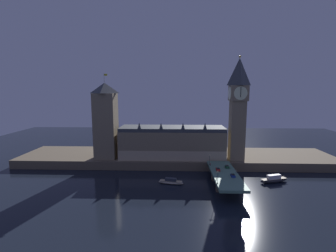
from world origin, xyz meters
TOP-DOWN VIEW (x-y plane):
  - ground_plane at (0.00, 0.00)m, footprint 400.00×400.00m
  - embankment at (0.00, 39.00)m, footprint 220.00×42.00m
  - parliament_hall at (-3.07, 31.34)m, footprint 70.53×22.02m
  - clock_tower at (39.34, 26.10)m, footprint 11.35×11.46m
  - victoria_tower at (-47.85, 28.47)m, footprint 14.22×14.22m
  - bridge at (26.16, -5.00)m, footprint 13.76×46.00m
  - car_northbound_lead at (23.14, -0.55)m, footprint 2.07×4.35m
  - car_southbound_lead at (29.19, -10.13)m, footprint 2.11×4.14m
  - car_southbound_trail at (29.19, 4.64)m, footprint 2.10×3.83m
  - pedestrian_near_rail at (20.11, -13.90)m, footprint 0.38×0.38m
  - pedestrian_mid_walk at (32.22, -4.48)m, footprint 0.38×0.38m
  - pedestrian_far_rail at (20.11, 8.26)m, footprint 0.38×0.38m
  - street_lamp_near at (19.71, -19.72)m, footprint 1.34×0.60m
  - street_lamp_far at (19.71, 9.72)m, footprint 1.34×0.60m
  - boat_upstream at (-3.19, -3.63)m, footprint 14.35×6.12m
  - boat_downstream at (54.75, 0.65)m, footprint 17.50×8.53m

SIDE VIEW (x-z plane):
  - ground_plane at x=0.00m, z-range 0.00..0.00m
  - boat_upstream at x=-3.19m, z-range -0.44..2.86m
  - boat_downstream at x=54.75m, z-range -0.59..3.79m
  - embankment at x=0.00m, z-range 0.00..5.74m
  - bridge at x=26.16m, z-range 1.66..8.60m
  - car_southbound_lead at x=29.19m, z-range 6.89..8.29m
  - car_northbound_lead at x=23.14m, z-range 6.89..8.34m
  - car_southbound_trail at x=29.19m, z-range 6.89..8.35m
  - pedestrian_far_rail at x=20.11m, z-range 6.98..8.58m
  - pedestrian_near_rail at x=20.11m, z-range 6.99..8.69m
  - pedestrian_mid_walk at x=32.22m, z-range 7.00..8.85m
  - street_lamp_near at x=19.71m, z-range 7.73..13.97m
  - street_lamp_far at x=19.71m, z-range 7.75..14.22m
  - parliament_hall at x=-3.07m, z-range 3.63..28.72m
  - victoria_tower at x=-47.85m, z-range 2.86..59.45m
  - clock_tower at x=39.34m, z-range 7.74..75.17m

